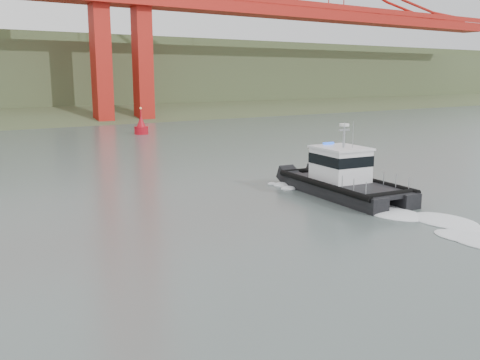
% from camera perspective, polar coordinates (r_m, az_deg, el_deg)
% --- Properties ---
extents(ground, '(400.00, 400.00, 0.00)m').
position_cam_1_polar(ground, '(26.91, 5.40, -7.43)').
color(ground, '#46534F').
rests_on(ground, ground).
extents(patrol_boat, '(5.37, 11.45, 5.36)m').
position_cam_1_polar(patrol_boat, '(39.23, 10.90, 0.33)').
color(patrol_boat, black).
rests_on(patrol_boat, ground).
extents(nav_buoy, '(2.02, 2.02, 4.21)m').
position_cam_1_polar(nav_buoy, '(80.62, -10.49, 5.61)').
color(nav_buoy, '#B30C19').
rests_on(nav_buoy, ground).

